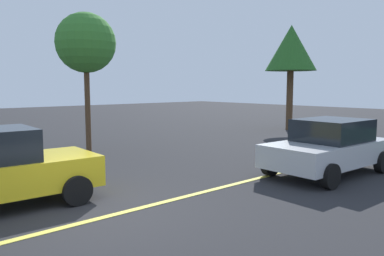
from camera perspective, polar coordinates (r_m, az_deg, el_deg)
name	(u,v)px	position (r m, az deg, el deg)	size (l,w,h in m)	color
ground_plane	(96,220)	(7.60, -14.21, -13.19)	(80.00, 80.00, 0.00)	#262628
lane_marking_centre	(210,190)	(9.29, 2.68, -9.36)	(28.00, 0.16, 0.01)	#E0D14C
car_silver_near_curb	(329,147)	(11.53, 19.86, -2.64)	(4.13, 2.21, 1.57)	#B7BABF
tree_centre_verge	(291,49)	(22.58, 14.65, 11.41)	(2.87, 2.87, 5.93)	#513823
tree_right_verge	(86,44)	(15.00, -15.67, 12.11)	(2.23, 2.23, 5.23)	#513823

